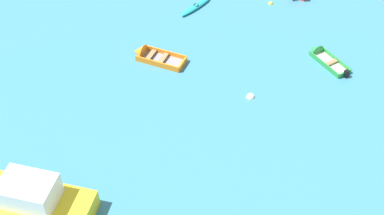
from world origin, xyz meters
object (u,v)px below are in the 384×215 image
object	(u,v)px
motor_launch_yellow_foreground_center	(9,197)
mooring_buoy_trailing	(271,4)
kayak_turquoise_near_right	(196,6)
rowboat_green_far_right	(322,56)
mooring_buoy_midfield	(250,97)
rowboat_orange_near_left	(148,55)

from	to	relation	value
motor_launch_yellow_foreground_center	mooring_buoy_trailing	distance (m)	21.26
kayak_turquoise_near_right	rowboat_green_far_right	bearing A→B (deg)	-44.19
motor_launch_yellow_foreground_center	mooring_buoy_trailing	size ratio (longest dim) A/B	23.51
mooring_buoy_trailing	mooring_buoy_midfield	world-z (taller)	mooring_buoy_midfield
motor_launch_yellow_foreground_center	rowboat_green_far_right	distance (m)	19.13
mooring_buoy_trailing	mooring_buoy_midfield	distance (m)	9.49
mooring_buoy_trailing	rowboat_green_far_right	bearing A→B (deg)	-76.77
rowboat_green_far_right	kayak_turquoise_near_right	size ratio (longest dim) A/B	1.20
kayak_turquoise_near_right	mooring_buoy_trailing	bearing A→B (deg)	-3.26
mooring_buoy_midfield	motor_launch_yellow_foreground_center	bearing A→B (deg)	-157.01
motor_launch_yellow_foreground_center	mooring_buoy_midfield	bearing A→B (deg)	22.99
rowboat_green_far_right	mooring_buoy_midfield	xyz separation A→B (m)	(-5.05, -2.68, -0.14)
rowboat_green_far_right	mooring_buoy_trailing	xyz separation A→B (m)	(-1.43, 6.10, -0.14)
kayak_turquoise_near_right	mooring_buoy_trailing	size ratio (longest dim) A/B	8.08
kayak_turquoise_near_right	mooring_buoy_trailing	xyz separation A→B (m)	(5.14, -0.29, -0.14)
mooring_buoy_midfield	mooring_buoy_trailing	bearing A→B (deg)	67.59
rowboat_green_far_right	motor_launch_yellow_foreground_center	bearing A→B (deg)	-155.54
motor_launch_yellow_foreground_center	kayak_turquoise_near_right	xyz separation A→B (m)	(10.83, 14.31, -0.58)
rowboat_green_far_right	kayak_turquoise_near_right	distance (m)	9.17
kayak_turquoise_near_right	mooring_buoy_midfield	distance (m)	9.20
rowboat_orange_near_left	mooring_buoy_trailing	size ratio (longest dim) A/B	10.45
motor_launch_yellow_foreground_center	kayak_turquoise_near_right	size ratio (longest dim) A/B	2.91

